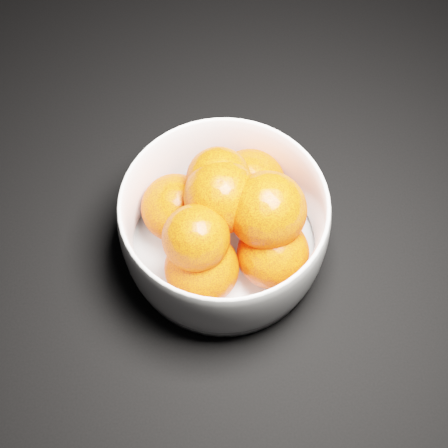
{
  "coord_description": "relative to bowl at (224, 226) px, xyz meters",
  "views": [
    {
      "loc": [
        -0.27,
        -0.02,
        0.55
      ],
      "look_at": [
        -0.25,
        0.25,
        0.05
      ],
      "focal_mm": 50.0,
      "sensor_mm": 36.0,
      "label": 1
    }
  ],
  "objects": [
    {
      "name": "orange_pile",
      "position": [
        0.0,
        0.0,
        0.01
      ],
      "size": [
        0.15,
        0.15,
        0.11
      ],
      "color": "#FF3F07",
      "rests_on": "bowl"
    },
    {
      "name": "bowl",
      "position": [
        0.0,
        0.0,
        0.0
      ],
      "size": [
        0.19,
        0.19,
        0.09
      ],
      "rotation": [
        0.0,
        0.0,
        -0.18
      ],
      "color": "white",
      "rests_on": "ground"
    }
  ]
}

